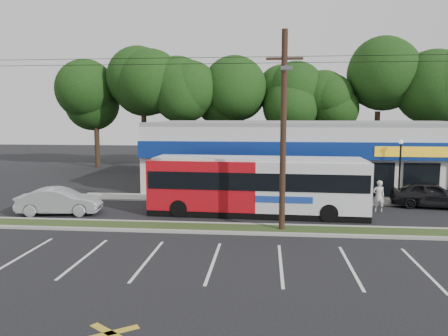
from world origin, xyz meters
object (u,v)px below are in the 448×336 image
pedestrian_a (379,196)px  car_dark (431,195)px  metrobus (257,185)px  lamp_post (400,164)px  utility_pole (280,124)px  car_silver (59,201)px  pedestrian_b (330,196)px

pedestrian_a → car_dark: bearing=-156.8°
metrobus → pedestrian_a: size_ratio=6.59×
lamp_post → pedestrian_a: (-2.00, -2.80, -1.70)m
pedestrian_a → lamp_post: bearing=-126.5°
utility_pole → lamp_post: bearing=43.9°
lamp_post → car_silver: 21.76m
utility_pole → car_dark: size_ratio=10.24×
lamp_post → metrobus: 10.32m
lamp_post → utility_pole: bearing=-136.1°
car_silver → metrobus: bearing=-92.8°
car_dark → car_silver: car_dark is taller
lamp_post → metrobus: bearing=-155.3°
car_silver → pedestrian_b: 16.34m
utility_pole → pedestrian_a: (6.17, 5.07, -4.44)m
metrobus → car_dark: metrobus is taller
pedestrian_a → metrobus: bearing=10.6°
utility_pole → car_dark: bearing=34.3°
utility_pole → metrobus: utility_pole is taller
utility_pole → car_silver: 13.90m
lamp_post → car_silver: (-21.02, -5.30, -1.88)m
pedestrian_a → pedestrian_b: pedestrian_a is taller
utility_pole → lamp_post: utility_pole is taller
utility_pole → pedestrian_b: utility_pole is taller
car_silver → pedestrian_b: bearing=-88.8°
metrobus → car_dark: 11.47m
metrobus → car_dark: bearing=18.3°
metrobus → pedestrian_b: metrobus is taller
lamp_post → car_dark: 2.73m
metrobus → pedestrian_a: 7.54m
car_silver → pedestrian_a: size_ratio=2.46×
utility_pole → lamp_post: size_ratio=11.76×
utility_pole → car_dark: utility_pole is taller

